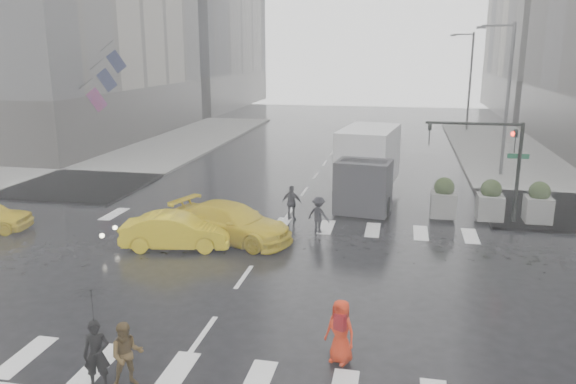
% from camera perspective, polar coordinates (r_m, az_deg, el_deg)
% --- Properties ---
extents(ground, '(120.00, 120.00, 0.00)m').
position_cam_1_polar(ground, '(19.27, -4.50, -8.59)').
color(ground, black).
rests_on(ground, ground).
extents(sidewalk_nw, '(35.00, 35.00, 0.15)m').
position_cam_1_polar(sidewalk_nw, '(42.99, -23.51, 3.19)').
color(sidewalk_nw, slate).
rests_on(sidewalk_nw, ground).
extents(road_markings, '(18.00, 48.00, 0.01)m').
position_cam_1_polar(road_markings, '(19.27, -4.50, -8.58)').
color(road_markings, silver).
rests_on(road_markings, ground).
extents(traffic_signal_pole, '(4.45, 0.42, 4.50)m').
position_cam_1_polar(traffic_signal_pole, '(25.73, 20.34, 3.86)').
color(traffic_signal_pole, black).
rests_on(traffic_signal_pole, ground).
extents(street_lamp_near, '(2.15, 0.22, 9.00)m').
position_cam_1_polar(street_lamp_near, '(35.62, 21.24, 9.27)').
color(street_lamp_near, '#59595B').
rests_on(street_lamp_near, ground).
extents(street_lamp_far, '(2.15, 0.22, 9.00)m').
position_cam_1_polar(street_lamp_far, '(55.42, 17.90, 11.01)').
color(street_lamp_far, '#59595B').
rests_on(street_lamp_far, ground).
extents(planter_west, '(1.10, 1.10, 1.80)m').
position_cam_1_polar(planter_west, '(26.15, 15.52, -0.63)').
color(planter_west, slate).
rests_on(planter_west, ground).
extents(planter_mid, '(1.10, 1.10, 1.80)m').
position_cam_1_polar(planter_mid, '(26.37, 19.85, -0.83)').
color(planter_mid, slate).
rests_on(planter_mid, ground).
extents(planter_east, '(1.10, 1.10, 1.80)m').
position_cam_1_polar(planter_east, '(26.75, 24.09, -1.03)').
color(planter_east, slate).
rests_on(planter_east, ground).
extents(flag_cluster, '(2.87, 3.06, 4.69)m').
position_cam_1_polar(flag_cluster, '(40.86, -18.30, 11.02)').
color(flag_cluster, '#59595B').
rests_on(flag_cluster, ground).
extents(pedestrian_black, '(1.21, 1.22, 2.43)m').
position_cam_1_polar(pedestrian_black, '(13.47, -19.15, -12.35)').
color(pedestrian_black, black).
rests_on(pedestrian_black, ground).
extents(pedestrian_brown, '(0.95, 0.88, 1.56)m').
position_cam_1_polar(pedestrian_brown, '(13.70, -16.06, -15.61)').
color(pedestrian_brown, '#4B381A').
rests_on(pedestrian_brown, ground).
extents(pedestrian_orange, '(0.94, 0.80, 1.62)m').
position_cam_1_polar(pedestrian_orange, '(14.13, 5.36, -13.89)').
color(pedestrian_orange, red).
rests_on(pedestrian_orange, ground).
extents(pedestrian_far_a, '(0.98, 0.64, 1.59)m').
position_cam_1_polar(pedestrian_far_a, '(25.15, 0.39, -1.12)').
color(pedestrian_far_a, black).
rests_on(pedestrian_far_a, ground).
extents(pedestrian_far_b, '(1.13, 0.88, 1.55)m').
position_cam_1_polar(pedestrian_far_b, '(23.48, 3.13, -2.32)').
color(pedestrian_far_b, black).
rests_on(pedestrian_far_b, ground).
extents(taxi_mid, '(4.37, 2.18, 1.38)m').
position_cam_1_polar(taxi_mid, '(22.07, -11.25, -3.91)').
color(taxi_mid, '#E0BE0B').
rests_on(taxi_mid, ground).
extents(taxi_rear, '(4.99, 3.45, 1.50)m').
position_cam_1_polar(taxi_rear, '(22.61, -5.75, -3.10)').
color(taxi_rear, '#E0BE0B').
rests_on(taxi_rear, ground).
extents(box_truck, '(2.54, 6.77, 3.60)m').
position_cam_1_polar(box_truck, '(28.40, 8.03, 2.86)').
color(box_truck, silver).
rests_on(box_truck, ground).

